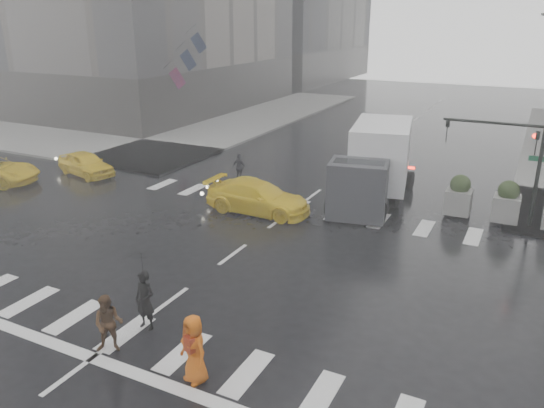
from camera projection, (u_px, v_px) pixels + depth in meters
The scene contains 16 objects.
ground at pixel (233, 254), 20.27m from camera, with size 120.00×120.00×0.00m, color black.
sidewalk_nw at pixel (137, 127), 43.24m from camera, with size 35.00×35.00×0.15m, color gray.
road_markings at pixel (233, 254), 20.26m from camera, with size 18.00×48.00×0.01m, color silver, non-canonical shape.
traffic_signal_pole at pixel (515, 153), 22.11m from camera, with size 4.45×0.42×4.50m.
planter_west at pixel (459, 195), 23.87m from camera, with size 1.10×1.10×1.80m.
planter_mid at pixel (507, 202), 23.02m from camera, with size 1.10×1.10×1.80m.
flag_cluster at pixel (185, 57), 40.35m from camera, with size 2.87×3.06×4.69m.
pedestrian_black at pixel (143, 279), 14.98m from camera, with size 0.99×1.01×2.43m.
pedestrian_brown at pixel (109, 324), 14.18m from camera, with size 0.81×0.63×1.66m, color #442B18.
pedestrian_orange at pixel (194, 349), 12.98m from camera, with size 1.03×0.86×1.81m.
pedestrian_far_a at pixel (240, 168), 29.00m from camera, with size 0.90×0.55×1.54m, color black.
pedestrian_far_b at pixel (378, 186), 25.99m from camera, with size 0.97×0.54×1.50m, color black.
taxi_front at pixel (86, 164), 30.15m from camera, with size 1.60×3.98×1.36m, color yellow.
taxi_mid at pixel (250, 193), 25.33m from camera, with size 1.29×3.70×1.22m, color yellow.
taxi_rear at pixel (258, 197), 24.42m from camera, with size 2.01×4.37×1.44m, color yellow.
box_truck at pixel (375, 163), 25.37m from camera, with size 2.63×7.02×3.73m.
Camera 1 is at (9.65, -15.80, 8.60)m, focal length 35.00 mm.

